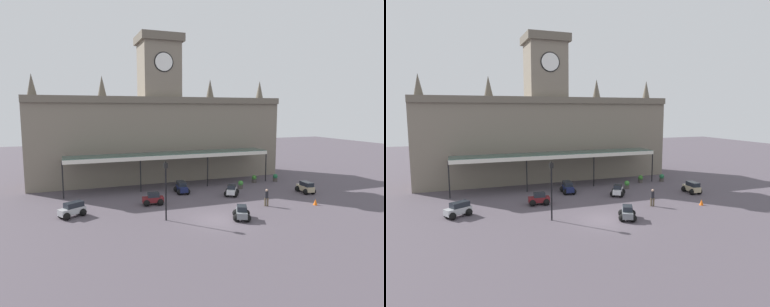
{
  "view_description": "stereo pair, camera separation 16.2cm",
  "coord_description": "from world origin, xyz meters",
  "views": [
    {
      "loc": [
        -11.66,
        -24.79,
        9.17
      ],
      "look_at": [
        0.0,
        6.39,
        4.86
      ],
      "focal_mm": 31.48,
      "sensor_mm": 36.0,
      "label": 1
    },
    {
      "loc": [
        -11.51,
        -24.85,
        9.17
      ],
      "look_at": [
        0.0,
        6.39,
        4.86
      ],
      "focal_mm": 31.48,
      "sensor_mm": 36.0,
      "label": 2
    }
  ],
  "objects": [
    {
      "name": "ground_plane",
      "position": [
        0.0,
        0.0,
        0.0
      ],
      "size": [
        140.0,
        140.0,
        0.0
      ],
      "primitive_type": "plane",
      "color": "#504750"
    },
    {
      "name": "station_building",
      "position": [
        -0.0,
        18.76,
        6.19
      ],
      "size": [
        32.46,
        6.67,
        18.69
      ],
      "color": "slate",
      "rests_on": "ground"
    },
    {
      "name": "car_grey_sedan",
      "position": [
        1.9,
        -0.5,
        0.5
      ],
      "size": [
        2.02,
        2.24,
        1.19
      ],
      "color": "slate",
      "rests_on": "ground"
    },
    {
      "name": "victorian_lamppost",
      "position": [
        -4.16,
        1.44,
        3.1
      ],
      "size": [
        0.3,
        0.3,
        5.01
      ],
      "color": "black",
      "rests_on": "ground"
    },
    {
      "name": "car_silver_estate",
      "position": [
        -11.48,
        5.21,
        0.56
      ],
      "size": [
        2.43,
        2.19,
        1.27
      ],
      "color": "#B2B5BA",
      "rests_on": "ground"
    },
    {
      "name": "traffic_cone",
      "position": [
        10.72,
        0.79,
        0.29
      ],
      "size": [
        0.4,
        0.4,
        0.57
      ],
      "primitive_type": "cone",
      "color": "orange",
      "rests_on": "ground"
    },
    {
      "name": "planter_forecourt_centre",
      "position": [
        13.41,
        11.47,
        0.49
      ],
      "size": [
        0.6,
        0.6,
        0.96
      ],
      "color": "#47423D",
      "rests_on": "ground"
    },
    {
      "name": "planter_near_kerb",
      "position": [
        7.23,
        9.41,
        0.49
      ],
      "size": [
        0.6,
        0.6,
        0.96
      ],
      "color": "#47423D",
      "rests_on": "ground"
    },
    {
      "name": "car_navy_estate",
      "position": [
        0.06,
        9.83,
        0.56
      ],
      "size": [
        1.66,
        2.31,
        1.27
      ],
      "color": "#19214C",
      "rests_on": "ground"
    },
    {
      "name": "car_white_sedan",
      "position": [
        4.76,
        6.9,
        0.5
      ],
      "size": [
        2.12,
        2.25,
        1.19
      ],
      "color": "silver",
      "rests_on": "ground"
    },
    {
      "name": "pedestrian_crossing_forecourt",
      "position": [
        6.04,
        2.13,
        0.91
      ],
      "size": [
        0.35,
        0.34,
        1.67
      ],
      "color": "brown",
      "rests_on": "ground"
    },
    {
      "name": "entrance_canopy",
      "position": [
        0.0,
        13.21,
        3.94
      ],
      "size": [
        24.63,
        3.26,
        4.09
      ],
      "color": "#38564C",
      "rests_on": "ground"
    },
    {
      "name": "car_beige_estate",
      "position": [
        13.03,
        5.11,
        0.56
      ],
      "size": [
        1.66,
        2.31,
        1.27
      ],
      "color": "tan",
      "rests_on": "ground"
    },
    {
      "name": "planter_by_canopy",
      "position": [
        10.45,
        11.76,
        0.49
      ],
      "size": [
        0.6,
        0.6,
        0.96
      ],
      "color": "#47423D",
      "rests_on": "ground"
    },
    {
      "name": "car_maroon_sedan",
      "position": [
        -4.04,
        6.43,
        0.5
      ],
      "size": [
        2.13,
        1.65,
        1.19
      ],
      "color": "maroon",
      "rests_on": "ground"
    }
  ]
}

